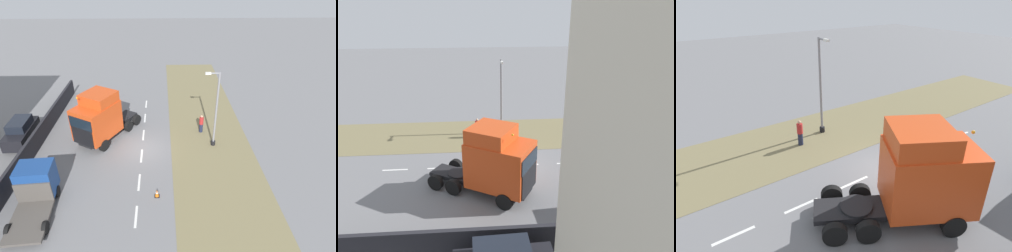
# 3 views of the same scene
# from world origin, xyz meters

# --- Properties ---
(ground_plane) EXTENTS (120.00, 120.00, 0.00)m
(ground_plane) POSITION_xyz_m (0.00, 0.00, 0.00)
(ground_plane) COLOR slate
(ground_plane) RESTS_ON ground
(grass_verge) EXTENTS (7.00, 44.00, 0.01)m
(grass_verge) POSITION_xyz_m (-6.00, 0.00, 0.01)
(grass_verge) COLOR olive
(grass_verge) RESTS_ON ground
(lane_markings) EXTENTS (0.16, 17.80, 0.00)m
(lane_markings) POSITION_xyz_m (0.00, -0.70, 0.00)
(lane_markings) COLOR white
(lane_markings) RESTS_ON ground
(boundary_wall) EXTENTS (0.25, 24.00, 1.66)m
(boundary_wall) POSITION_xyz_m (9.00, 0.00, 0.83)
(boundary_wall) COLOR #232328
(boundary_wall) RESTS_ON ground
(lorry_cab) EXTENTS (5.54, 6.94, 4.70)m
(lorry_cab) POSITION_xyz_m (3.69, -1.54, 2.29)
(lorry_cab) COLOR black
(lorry_cab) RESTS_ON ground
(flatbed_truck) EXTENTS (2.69, 5.30, 2.68)m
(flatbed_truck) POSITION_xyz_m (6.58, 5.83, 1.41)
(flatbed_truck) COLOR navy
(flatbed_truck) RESTS_ON ground
(lamp_post) EXTENTS (1.31, 0.38, 6.75)m
(lamp_post) POSITION_xyz_m (-6.16, -0.55, 3.05)
(lamp_post) COLOR black
(lamp_post) RESTS_ON ground
(pedestrian) EXTENTS (0.39, 0.39, 1.78)m
(pedestrian) POSITION_xyz_m (-5.41, -2.73, 0.88)
(pedestrian) COLOR #1E233D
(pedestrian) RESTS_ON ground
(traffic_cone_lead) EXTENTS (0.36, 0.36, 0.58)m
(traffic_cone_lead) POSITION_xyz_m (-1.33, 5.56, 0.28)
(traffic_cone_lead) COLOR black
(traffic_cone_lead) RESTS_ON ground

